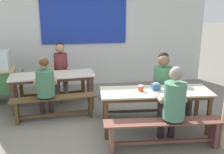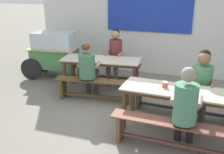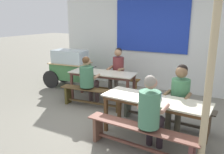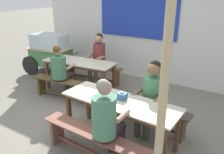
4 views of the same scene
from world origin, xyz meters
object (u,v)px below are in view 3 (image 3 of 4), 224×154
Objects in this scene: bench_far_back at (111,82)px; bench_near_front at (140,136)px; person_near_front at (151,111)px; condiment_jar at (142,94)px; tissue_box at (157,95)px; person_right_near_table at (179,93)px; bench_far_front at (92,95)px; bench_near_back at (165,110)px; person_center_facing at (117,69)px; food_cart at (69,66)px; dining_table_near at (155,103)px; dining_table_far at (102,75)px; wooden_support_post at (208,89)px; person_left_back_turned at (88,78)px.

bench_far_back is 3.08m from bench_near_front.
person_near_front reaches higher than condiment_jar.
bench_near_front is at bearing -159.10° from person_near_front.
person_right_near_table is at bearing 58.61° from tissue_box.
bench_far_front and bench_near_front have the same top height.
bench_near_back is 19.30× the size of condiment_jar.
person_center_facing is at bearing 133.79° from tissue_box.
food_cart reaches higher than bench_far_front.
person_right_near_table is 12.79× the size of condiment_jar.
dining_table_far is at bearing 145.27° from dining_table_near.
dining_table_far is 2.01m from bench_near_back.
person_center_facing reaches higher than condiment_jar.
condiment_jar is at bearing 110.29° from bench_near_front.
bench_far_back is 2.30m from bench_near_back.
wooden_support_post is (0.89, -0.73, 0.46)m from tissue_box.
bench_near_front is (-0.03, -0.59, -0.36)m from dining_table_near.
bench_near_front is at bearing -35.25° from person_left_back_turned.
person_center_facing is 9.98× the size of tissue_box.
bench_near_front is 2.34m from person_left_back_turned.
wooden_support_post reaches higher than bench_far_back.
wooden_support_post is (2.82, -1.42, 0.55)m from person_left_back_turned.
bench_near_front is (-0.06, -1.19, -0.01)m from bench_near_back.
bench_far_back is at bearing 95.78° from dining_table_far.
bench_near_front is at bearing -36.14° from bench_far_front.
bench_near_back is at bearing 87.15° from dining_table_near.
bench_near_front is 1.51× the size of person_left_back_turned.
tissue_box is (-0.09, 0.59, 0.05)m from person_near_front.
food_cart is 1.21× the size of person_center_facing.
wooden_support_post reaches higher than bench_far_front.
bench_near_front is 1.25m from person_right_near_table.
condiment_jar is at bearing -29.55° from food_cart.
person_center_facing reaches higher than person_left_back_turned.
dining_table_far is at bearing 134.02° from bench_near_front.
person_right_near_table is at bearing 73.40° from bench_near_front.
person_near_front is 0.95m from wooden_support_post.
dining_table_far is at bearing 146.54° from tissue_box.
dining_table_near is 0.99× the size of bench_near_back.
bench_near_back is at bearing 93.99° from person_near_front.
person_right_near_table reaches higher than tissue_box.
person_center_facing is 2.37m from person_right_near_table.
person_left_back_turned is at bearing -102.41° from person_center_facing.
dining_table_far is at bearing 160.08° from bench_near_back.
person_right_near_table is (0.27, -0.07, 0.43)m from bench_near_back.
bench_far_front is at bearing 159.09° from dining_table_near.
condiment_jar is (-0.26, 0.02, 0.12)m from dining_table_near.
bench_far_front is at bearing -84.22° from bench_far_back.
person_right_near_table is at bearing -33.12° from person_center_facing.
bench_near_back is at bearing -19.92° from dining_table_far.
dining_table_near reaches higher than bench_far_front.
bench_near_back is 0.73m from tissue_box.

